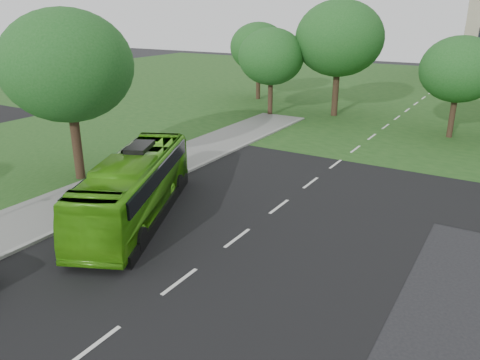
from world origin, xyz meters
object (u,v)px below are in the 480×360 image
Objects in this scene: tree_park_f at (259,47)px; tree_park_b at (339,39)px; bus at (135,187)px; tree_park_a at (271,57)px; tree_park_c at (459,69)px; tree_side_near at (67,66)px.

tree_park_b is at bearing -21.03° from tree_park_f.
tree_park_f is 32.38m from bus.
tree_park_a is at bearing -149.61° from tree_park_b.
tree_park_c is 0.80× the size of tree_side_near.
tree_park_b is 10.98m from tree_park_c.
bus is at bearing -113.88° from tree_park_c.
tree_side_near is 8.52m from bus.
tree_park_f is 28.36m from tree_side_near.
tree_park_b is 0.94× the size of bus.
tree_park_a is 8.68m from tree_park_f.
tree_park_a is 24.31m from bus.
tree_side_near is (-1.40, -21.11, 1.08)m from tree_park_a.
tree_park_b is 11.12m from tree_park_f.
tree_park_c is (15.58, 0.08, -0.19)m from tree_park_a.
tree_park_a is at bearing 77.92° from bus.
tree_park_f is at bearing 97.61° from tree_side_near.
tree_park_b is 27.01m from bus.
tree_park_a reaches higher than tree_park_c.
tree_park_b is at bearing 30.39° from tree_park_a.
bus is (-10.41, -23.53, -3.63)m from tree_park_c.
tree_park_f is at bearing 158.97° from tree_park_b.
tree_park_c is at bearing 0.29° from tree_park_a.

